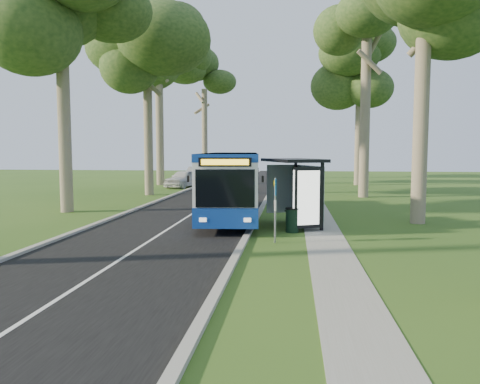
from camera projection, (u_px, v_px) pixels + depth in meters
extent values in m
plane|color=#2F5219|center=(242.00, 246.00, 16.48)|extent=(120.00, 120.00, 0.00)
cube|color=black|center=(200.00, 209.00, 26.76)|extent=(7.00, 100.00, 0.02)
cube|color=#9E9B93|center=(261.00, 209.00, 26.37)|extent=(0.25, 100.00, 0.12)
cube|color=#9E9B93|center=(141.00, 207.00, 27.15)|extent=(0.25, 100.00, 0.12)
cube|color=white|center=(200.00, 209.00, 26.76)|extent=(0.12, 100.00, 0.00)
cube|color=gray|center=(315.00, 210.00, 26.04)|extent=(1.50, 100.00, 0.02)
cube|color=white|center=(232.00, 181.00, 23.80)|extent=(3.55, 12.23, 2.86)
cube|color=#103794|center=(232.00, 201.00, 23.89)|extent=(3.58, 12.26, 0.80)
cube|color=#103794|center=(232.00, 156.00, 23.69)|extent=(3.58, 12.26, 0.32)
cube|color=black|center=(211.00, 188.00, 17.80)|extent=(2.26, 0.25, 1.46)
cube|color=yellow|center=(211.00, 162.00, 17.68)|extent=(1.80, 0.18, 0.22)
cube|color=black|center=(212.00, 225.00, 18.00)|extent=(2.41, 0.33, 0.30)
cylinder|color=black|center=(195.00, 216.00, 20.36)|extent=(0.37, 1.07, 1.05)
cylinder|color=black|center=(247.00, 216.00, 20.11)|extent=(0.37, 1.07, 1.05)
cylinder|color=black|center=(220.00, 199.00, 27.52)|extent=(0.37, 1.07, 1.05)
cylinder|color=black|center=(259.00, 199.00, 27.27)|extent=(0.37, 1.07, 1.05)
cylinder|color=gray|center=(275.00, 211.00, 16.88)|extent=(0.08, 0.08, 2.37)
cube|color=#0D4C8F|center=(275.00, 187.00, 16.81)|extent=(0.09, 0.33, 0.59)
cylinder|color=yellow|center=(274.00, 183.00, 16.80)|extent=(0.05, 0.21, 0.21)
cube|color=white|center=(275.00, 205.00, 16.87)|extent=(0.10, 0.29, 0.38)
cube|color=black|center=(310.00, 198.00, 19.13)|extent=(0.15, 0.15, 2.85)
cube|color=black|center=(308.00, 191.00, 22.02)|extent=(0.15, 0.15, 2.85)
cube|color=black|center=(293.00, 160.00, 20.52)|extent=(3.04, 3.93, 0.14)
cube|color=silver|center=(311.00, 192.00, 20.56)|extent=(1.11, 2.72, 2.28)
cube|color=black|center=(293.00, 198.00, 19.07)|extent=(1.18, 0.61, 2.51)
cube|color=white|center=(293.00, 198.00, 18.99)|extent=(0.91, 0.38, 2.22)
cube|color=black|center=(300.00, 214.00, 21.04)|extent=(1.16, 2.07, 0.07)
cylinder|color=black|center=(292.00, 221.00, 19.17)|extent=(0.53, 0.53, 0.96)
cylinder|color=black|center=(292.00, 209.00, 19.12)|extent=(0.57, 0.57, 0.05)
imported|color=silver|center=(184.00, 179.00, 42.34)|extent=(3.13, 5.00, 1.59)
imported|color=#9A9DA1|center=(197.00, 174.00, 49.21)|extent=(1.75, 4.96, 1.63)
cylinder|color=#7A6B56|center=(64.00, 108.00, 25.06)|extent=(0.68, 0.68, 11.22)
cylinder|color=#7A6B56|center=(148.00, 126.00, 34.83)|extent=(0.66, 0.66, 10.34)
ellipsoid|color=#234219|center=(147.00, 51.00, 34.34)|extent=(5.20, 5.20, 7.09)
cylinder|color=#7A6B56|center=(160.00, 114.00, 44.81)|extent=(0.75, 0.75, 13.60)
ellipsoid|color=#234219|center=(158.00, 37.00, 44.16)|extent=(5.20, 5.20, 9.33)
cylinder|color=#7A6B56|center=(205.00, 134.00, 54.57)|extent=(0.66, 0.66, 10.42)
ellipsoid|color=#234219|center=(204.00, 86.00, 54.08)|extent=(5.20, 5.20, 7.15)
cylinder|color=#7A6B56|center=(422.00, 104.00, 21.10)|extent=(0.67, 0.67, 10.88)
cylinder|color=#7A6B56|center=(365.00, 113.00, 33.01)|extent=(0.70, 0.70, 11.98)
ellipsoid|color=#234219|center=(367.00, 21.00, 32.44)|extent=(5.20, 5.20, 8.21)
cylinder|color=#7A6B56|center=(358.00, 129.00, 44.80)|extent=(0.67, 0.67, 10.79)
ellipsoid|color=#234219|center=(360.00, 68.00, 44.29)|extent=(5.20, 5.20, 7.40)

